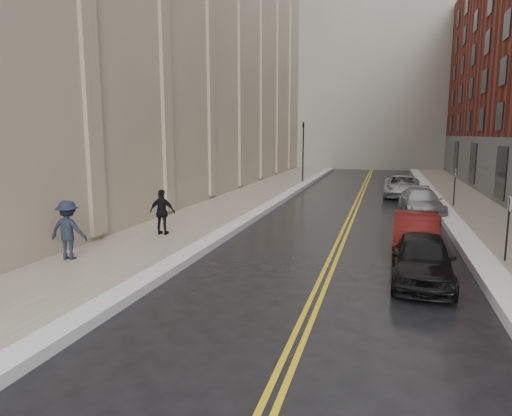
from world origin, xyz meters
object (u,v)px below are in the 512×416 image
Objects in this scene: pedestrian_b at (68,230)px; pedestrian_c at (162,212)px; car_maroon at (416,233)px; car_silver_near at (421,202)px; car_black at (423,259)px; car_silver_far at (402,186)px.

pedestrian_b is 1.05× the size of pedestrian_c.
car_maroon is 8.15m from car_silver_near.
pedestrian_b is 4.34m from pedestrian_c.
car_maroon is at bearing 92.36° from car_black.
pedestrian_c reaches higher than car_black.
car_silver_near is at bearing -83.23° from car_silver_far.
car_silver_far is at bearing 92.36° from car_black.
car_maroon is at bearing -88.94° from car_silver_far.
car_silver_far is (0.00, 18.78, 0.02)m from car_black.
car_silver_far is 18.43m from pedestrian_c.
car_maroon is 0.92× the size of car_silver_near.
car_silver_far is at bearing -123.66° from pedestrian_b.
car_black is 0.87× the size of car_silver_near.
pedestrian_b reaches higher than car_silver_far.
pedestrian_c reaches higher than car_silver_near.
car_black is at bearing 158.83° from pedestrian_c.
car_maroon is 9.72m from pedestrian_c.
car_silver_far reaches higher than car_black.
car_silver_near is 2.56× the size of pedestrian_c.
pedestrian_b is at bearing -138.99° from car_silver_near.
car_maroon reaches higher than car_black.
car_silver_near is (0.72, 8.12, -0.03)m from car_maroon.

